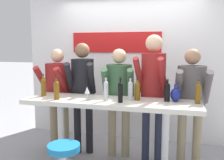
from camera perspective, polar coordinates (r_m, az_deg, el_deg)
back_wall at (r=4.53m, az=4.07°, el=2.78°), size 3.90×0.12×2.57m
tasting_table at (r=3.29m, az=-0.39°, el=-7.22°), size 2.30×0.59×0.99m
person_far_left at (r=4.10m, az=-12.26°, el=-1.92°), size 0.52×0.60×1.64m
person_left at (r=3.86m, az=-6.73°, el=-1.29°), size 0.47×0.59×1.73m
person_center_left at (r=3.71m, az=1.60°, el=-2.64°), size 0.49×0.58×1.64m
person_center at (r=3.58m, az=9.35°, el=-0.81°), size 0.46×0.59×1.84m
person_center_right at (r=3.60m, az=17.63°, el=-3.30°), size 0.47×0.55×1.65m
wine_bottle_0 at (r=3.34m, az=-12.56°, el=-2.05°), size 0.07×0.07×0.30m
wine_bottle_1 at (r=3.22m, az=12.49°, el=-2.51°), size 0.07×0.07×0.28m
wine_bottle_2 at (r=3.20m, az=19.11°, el=-2.74°), size 0.07×0.07×0.30m
wine_bottle_3 at (r=3.22m, az=4.21°, el=-2.22°), size 0.06×0.06×0.31m
wine_bottle_4 at (r=3.18m, az=-1.39°, el=-2.24°), size 0.06×0.06×0.32m
wine_bottle_5 at (r=3.24m, az=5.81°, el=-2.33°), size 0.07×0.07×0.28m
wine_bottle_6 at (r=3.09m, az=1.93°, el=-2.55°), size 0.06×0.06×0.32m
wine_bottle_7 at (r=3.59m, az=-15.47°, el=-1.40°), size 0.07×0.07×0.31m
wine_glass_0 at (r=3.24m, az=-5.72°, el=-2.41°), size 0.07×0.07×0.18m
decorative_vase at (r=3.25m, az=14.34°, el=-3.23°), size 0.13×0.13×0.22m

